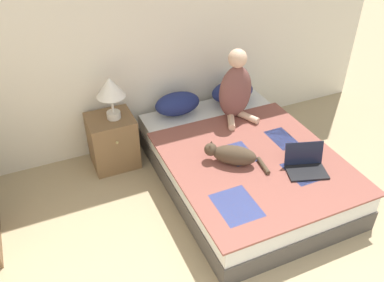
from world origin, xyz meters
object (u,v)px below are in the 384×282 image
pillow_near (177,104)px  laptop_open (306,165)px  nightstand (113,141)px  table_lamp (110,89)px  bed (243,166)px  person_sitting (236,89)px  cat_tabby (232,155)px  pillow_far (232,92)px

pillow_near → laptop_open: pillow_near is taller
laptop_open → nightstand: laptop_open is taller
pillow_near → table_lamp: 0.78m
bed → person_sitting: (0.19, 0.55, 0.53)m
cat_tabby → nightstand: bearing=-10.3°
person_sitting → pillow_far: bearing=65.1°
pillow_far → cat_tabby: bearing=-118.7°
pillow_near → cat_tabby: 0.99m
nightstand → table_lamp: size_ratio=1.28×
pillow_far → nightstand: pillow_far is taller
pillow_far → table_lamp: table_lamp is taller
bed → laptop_open: size_ratio=5.06×
pillow_far → person_sitting: size_ratio=0.65×
cat_tabby → table_lamp: size_ratio=1.08×
pillow_near → person_sitting: bearing=-30.2°
laptop_open → nightstand: 1.92m
pillow_far → nightstand: (-1.40, -0.04, -0.24)m
cat_tabby → laptop_open: 0.65m
bed → cat_tabby: bearing=-148.0°
pillow_near → table_lamp: (-0.70, -0.06, 0.35)m
bed → pillow_near: size_ratio=4.18×
table_lamp → nightstand: bearing=159.5°
bed → pillow_near: bearing=111.1°
nightstand → table_lamp: (0.04, -0.02, 0.59)m
cat_tabby → laptop_open: bearing=-175.4°
bed → pillow_far: size_ratio=4.18×
nightstand → table_lamp: 0.59m
person_sitting → laptop_open: 1.08m
pillow_near → pillow_far: bearing=0.0°
cat_tabby → nightstand: cat_tabby is taller
pillow_near → laptop_open: (0.66, -1.34, -0.07)m
bed → pillow_near: (-0.33, 0.85, 0.32)m
nightstand → table_lamp: bearing=-20.5°
cat_tabby → nightstand: (-0.86, 0.95, -0.22)m
nightstand → bed: bearing=-37.3°
nightstand → cat_tabby: bearing=-47.8°
person_sitting → nightstand: size_ratio=1.35×
bed → table_lamp: table_lamp is taller
laptop_open → person_sitting: bearing=115.5°
pillow_far → person_sitting: (-0.14, -0.30, 0.21)m
cat_tabby → nightstand: 1.30m
table_lamp → cat_tabby: bearing=-48.8°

